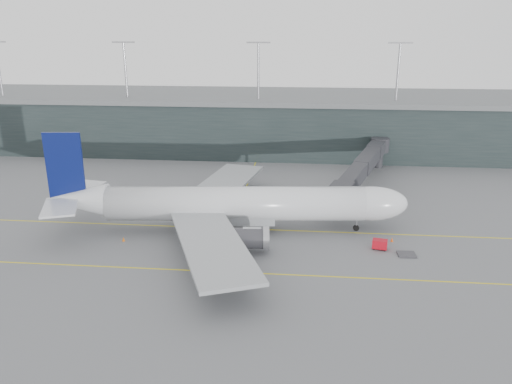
{
  "coord_description": "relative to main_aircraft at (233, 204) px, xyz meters",
  "views": [
    {
      "loc": [
        16.81,
        -82.18,
        32.34
      ],
      "look_at": [
        9.35,
        -4.0,
        6.67
      ],
      "focal_mm": 35.0,
      "sensor_mm": 36.0,
      "label": 1
    }
  ],
  "objects": [
    {
      "name": "baggage_dolly",
      "position": [
        27.23,
        -7.04,
        -4.57
      ],
      "size": [
        2.74,
        2.24,
        0.26
      ],
      "primitive_type": "cube",
      "rotation": [
        0.0,
        0.0,
        0.05
      ],
      "color": "#36353A",
      "rests_on": "ground"
    },
    {
      "name": "taxiline_lead_main",
      "position": [
        -0.64,
        25.0,
        -4.71
      ],
      "size": [
        0.25,
        60.0,
        0.02
      ],
      "primitive_type": "cube",
      "color": "yellow",
      "rests_on": "ground"
    },
    {
      "name": "cone_nose",
      "position": [
        25.87,
        -2.06,
        -4.36
      ],
      "size": [
        0.46,
        0.46,
        0.73
      ],
      "primitive_type": "cone",
      "color": "#EE4F0D",
      "rests_on": "ground"
    },
    {
      "name": "jet_bridge",
      "position": [
        23.63,
        29.75,
        0.76
      ],
      "size": [
        17.36,
        46.95,
        7.33
      ],
      "rotation": [
        0.0,
        0.0,
        -0.3
      ],
      "color": "#28282D",
      "rests_on": "ground"
    },
    {
      "name": "uld_b",
      "position": [
        -8.22,
        16.19,
        -3.8
      ],
      "size": [
        2.23,
        1.93,
        1.76
      ],
      "rotation": [
        0.0,
        0.0,
        -0.22
      ],
      "color": "#36363A",
      "rests_on": "ground"
    },
    {
      "name": "gse_cart",
      "position": [
        23.49,
        -5.17,
        -3.88
      ],
      "size": [
        2.48,
        1.85,
        1.52
      ],
      "rotation": [
        0.0,
        0.0,
        -0.21
      ],
      "color": "#B60D1B",
      "rests_on": "ground"
    },
    {
      "name": "taxiline_b",
      "position": [
        -5.64,
        -15.0,
        -4.71
      ],
      "size": [
        160.0,
        0.25,
        0.02
      ],
      "primitive_type": "cube",
      "color": "yellow",
      "rests_on": "ground"
    },
    {
      "name": "uld_c",
      "position": [
        -6.74,
        16.38,
        -3.71
      ],
      "size": [
        2.63,
        2.42,
        1.93
      ],
      "rotation": [
        0.0,
        0.0,
        0.43
      ],
      "color": "#36363A",
      "rests_on": "ground"
    },
    {
      "name": "cone_tail",
      "position": [
        -16.98,
        -5.98,
        -4.37
      ],
      "size": [
        0.44,
        0.44,
        0.7
      ],
      "primitive_type": "cone",
      "color": "#D35F0B",
      "rests_on": "ground"
    },
    {
      "name": "taxiline_a",
      "position": [
        -5.64,
        1.0,
        -4.71
      ],
      "size": [
        160.0,
        0.25,
        0.02
      ],
      "primitive_type": "cube",
      "color": "yellow",
      "rests_on": "ground"
    },
    {
      "name": "cone_wing_stbd",
      "position": [
        3.92,
        -12.93,
        -4.39
      ],
      "size": [
        0.42,
        0.42,
        0.66
      ],
      "primitive_type": "cone",
      "color": "orange",
      "rests_on": "ground"
    },
    {
      "name": "terminal",
      "position": [
        -5.64,
        63.0,
        2.9
      ],
      "size": [
        240.0,
        36.0,
        29.0
      ],
      "color": "#1E2829",
      "rests_on": "ground"
    },
    {
      "name": "uld_a",
      "position": [
        -11.72,
        15.41,
        -3.63
      ],
      "size": [
        2.81,
        2.57,
        2.08
      ],
      "rotation": [
        0.0,
        0.0,
        0.4
      ],
      "color": "#36363A",
      "rests_on": "ground"
    },
    {
      "name": "ground",
      "position": [
        -5.64,
        5.0,
        -4.72
      ],
      "size": [
        320.0,
        320.0,
        0.0
      ],
      "primitive_type": "plane",
      "color": "#555559",
      "rests_on": "ground"
    },
    {
      "name": "cone_wing_port",
      "position": [
        4.56,
        17.75,
        -4.34
      ],
      "size": [
        0.48,
        0.48,
        0.76
      ],
      "primitive_type": "cone",
      "color": "#D36B0B",
      "rests_on": "ground"
    },
    {
      "name": "main_aircraft",
      "position": [
        0.0,
        0.0,
        0.0
      ],
      "size": [
        60.06,
        56.18,
        16.83
      ],
      "rotation": [
        0.0,
        0.0,
        0.1
      ],
      "color": "silver",
      "rests_on": "ground"
    }
  ]
}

